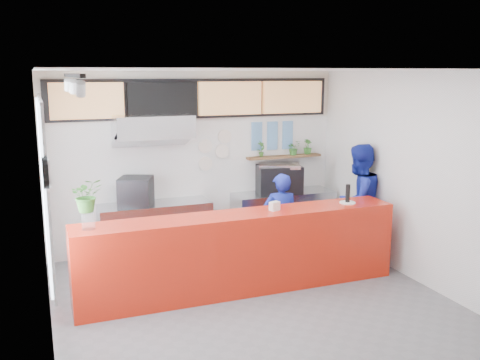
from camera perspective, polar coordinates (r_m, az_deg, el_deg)
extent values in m
plane|color=slate|center=(7.25, 1.28, -12.80)|extent=(5.00, 5.00, 0.00)
plane|color=silver|center=(6.61, 1.40, 11.65)|extent=(5.00, 5.00, 0.00)
plane|color=white|center=(9.09, -4.67, 2.04)|extent=(5.00, 0.00, 5.00)
plane|color=white|center=(6.29, -20.26, -2.85)|extent=(0.00, 5.00, 5.00)
plane|color=white|center=(8.05, 18.03, 0.29)|extent=(0.00, 5.00, 5.00)
cube|color=red|center=(7.39, 0.11, -7.73)|extent=(4.50, 0.60, 1.10)
cube|color=beige|center=(8.97, -4.77, 8.98)|extent=(5.00, 0.02, 0.80)
cube|color=#B2B5BA|center=(8.85, -9.00, -5.30)|extent=(1.80, 0.60, 0.90)
cube|color=black|center=(8.63, -11.04, -1.18)|extent=(0.65, 0.65, 0.45)
cube|color=#B2B5BA|center=(8.48, -9.28, 5.68)|extent=(1.20, 0.70, 0.35)
cube|color=#B2B5BA|center=(8.50, -9.24, 4.34)|extent=(1.20, 0.69, 0.31)
cube|color=#B2B5BA|center=(9.57, 4.61, -3.92)|extent=(1.80, 0.60, 0.90)
cube|color=black|center=(9.38, 4.17, 0.10)|extent=(0.85, 0.68, 0.48)
cube|color=#B4B7BC|center=(9.33, 4.19, 1.55)|extent=(0.83, 0.71, 0.07)
cube|color=brown|center=(9.57, 4.73, 2.50)|extent=(1.40, 0.18, 0.04)
cube|color=tan|center=(8.54, -16.00, 8.13)|extent=(1.10, 0.10, 0.55)
cube|color=black|center=(8.72, -8.32, 8.50)|extent=(1.10, 0.10, 0.55)
cube|color=tan|center=(9.05, -1.06, 8.72)|extent=(1.10, 0.10, 0.55)
cube|color=tan|center=(9.51, 5.60, 8.79)|extent=(1.10, 0.10, 0.55)
cube|color=black|center=(8.95, -4.71, 8.65)|extent=(4.80, 0.04, 0.65)
cube|color=silver|center=(6.54, -20.17, -0.52)|extent=(0.04, 2.20, 1.90)
cube|color=#B2B5BA|center=(6.54, -20.00, -0.51)|extent=(0.03, 2.30, 2.00)
cylinder|color=black|center=(5.29, -20.04, 0.70)|extent=(0.05, 0.30, 0.30)
cylinder|color=white|center=(5.29, -19.71, 0.72)|extent=(0.02, 0.26, 0.26)
cube|color=black|center=(6.13, -17.40, 10.60)|extent=(0.05, 2.40, 0.04)
cylinder|color=silver|center=(9.07, -3.74, 3.62)|extent=(0.24, 0.03, 0.24)
cylinder|color=silver|center=(9.18, -1.94, 3.10)|extent=(0.24, 0.03, 0.24)
cylinder|color=silver|center=(9.12, -3.71, 1.76)|extent=(0.24, 0.03, 0.24)
cylinder|color=silver|center=(9.16, -1.65, 4.67)|extent=(0.24, 0.03, 0.24)
cube|color=#598CBF|center=(9.38, 1.80, 5.43)|extent=(0.20, 0.02, 0.25)
cube|color=#598CBF|center=(9.50, 3.47, 5.49)|extent=(0.20, 0.02, 0.25)
cube|color=#598CBF|center=(9.62, 5.11, 5.55)|extent=(0.20, 0.02, 0.25)
cube|color=#598CBF|center=(9.41, 1.79, 3.92)|extent=(0.20, 0.02, 0.25)
cube|color=#598CBF|center=(9.52, 3.46, 4.00)|extent=(0.20, 0.02, 0.25)
cube|color=#598CBF|center=(9.65, 5.08, 4.07)|extent=(0.20, 0.02, 0.25)
imported|color=navy|center=(8.22, 4.33, -4.37)|extent=(0.61, 0.46, 1.48)
imported|color=navy|center=(8.82, 12.46, -2.26)|extent=(1.06, 0.91, 1.86)
imported|color=#306724|center=(9.36, 2.27, 3.34)|extent=(0.18, 0.15, 0.28)
imported|color=#306724|center=(9.63, 5.74, 3.45)|extent=(0.27, 0.25, 0.26)
imported|color=#306724|center=(9.76, 7.23, 3.54)|extent=(0.18, 0.16, 0.27)
cylinder|color=silver|center=(6.75, -15.87, -4.26)|extent=(0.17, 0.17, 0.20)
imported|color=#306724|center=(6.67, -16.02, -1.56)|extent=(0.40, 0.35, 0.41)
cube|color=white|center=(7.40, 3.70, -2.79)|extent=(0.16, 0.13, 0.12)
cylinder|color=white|center=(7.96, 11.38, -2.38)|extent=(0.27, 0.27, 0.02)
cylinder|color=black|center=(7.92, 11.42, -1.41)|extent=(0.07, 0.07, 0.26)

